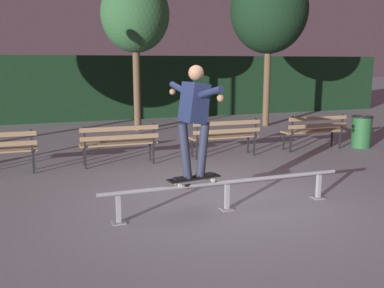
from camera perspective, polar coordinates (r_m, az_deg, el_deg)
name	(u,v)px	position (r m, az deg, el deg)	size (l,w,h in m)	color
ground_plane	(219,203)	(6.61, 3.60, -7.90)	(90.00, 90.00, 0.00)	gray
hedge_backdrop	(108,87)	(16.64, -11.16, 7.44)	(24.00, 1.20, 2.37)	black
grind_rail	(227,187)	(6.24, 4.71, -5.76)	(3.74, 0.18, 0.44)	gray
skateboard	(194,178)	(6.01, 0.28, -4.62)	(0.80, 0.32, 0.09)	black
skateboarder	(194,112)	(5.83, 0.31, 4.28)	(0.63, 1.39, 1.56)	black
park_bench_left_center	(119,140)	(8.95, -9.72, 0.50)	(1.61, 0.44, 0.88)	black
park_bench_right_center	(225,134)	(9.64, 4.43, 1.37)	(1.61, 0.44, 0.88)	black
park_bench_rightmost	(315,128)	(10.83, 16.08, 2.02)	(1.61, 0.44, 0.88)	black
tree_behind_benches	(135,15)	(13.57, -7.61, 16.71)	(2.08, 2.08, 4.70)	brown
tree_far_right	(269,11)	(14.69, 10.28, 17.13)	(2.52, 2.52, 5.17)	brown
trash_can	(361,131)	(11.59, 21.73, 1.61)	(0.52, 0.52, 0.80)	#23562D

